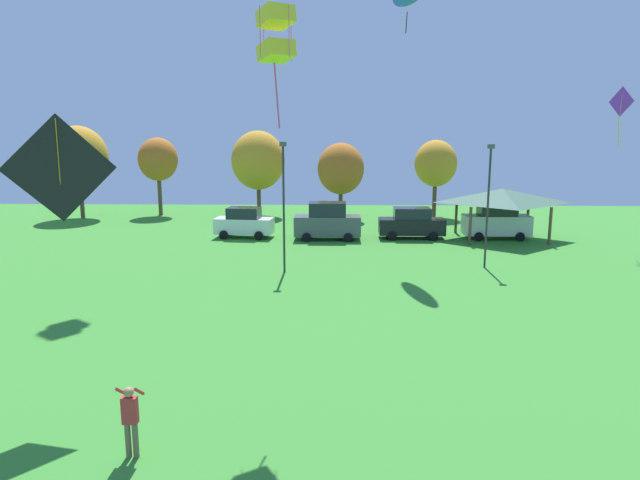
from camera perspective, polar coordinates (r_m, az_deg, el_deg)
person_standing_near_foreground at (r=14.78m, az=-18.44°, el=-16.40°), size 0.52×0.53×1.84m
kite_flying_0 at (r=41.15m, az=27.89°, el=11.93°), size 0.78×1.71×3.73m
kite_flying_6 at (r=17.34m, az=-24.60°, el=6.52°), size 2.72×1.29×2.98m
kite_flying_8 at (r=17.04m, az=-4.42°, el=19.81°), size 1.20×1.22×3.36m
parked_car_leftmost at (r=41.57m, az=-7.59°, el=1.74°), size 4.29×2.27×2.20m
parked_car_second_from_left at (r=40.41m, az=0.75°, el=1.86°), size 4.69×2.06×2.66m
parked_car_third_from_left at (r=41.37m, az=9.15°, el=1.67°), size 4.68×1.97×2.23m
parked_car_rightmost_in_row at (r=42.60m, az=17.23°, el=1.84°), size 4.67×2.02×2.67m
park_pavilion at (r=42.50m, az=17.74°, el=4.22°), size 6.95×5.85×3.60m
light_post_0 at (r=30.71m, az=-3.66°, el=3.94°), size 0.36×0.20×7.08m
light_post_1 at (r=33.07m, az=16.47°, el=3.88°), size 0.36×0.20×6.92m
treeline_tree_0 at (r=54.11m, az=-23.01°, el=7.57°), size 4.99×4.99×8.05m
treeline_tree_1 at (r=53.75m, az=-15.89°, el=7.74°), size 3.52×3.52×7.01m
treeline_tree_2 at (r=51.74m, az=-6.21°, el=7.91°), size 4.77×4.77×7.62m
treeline_tree_3 at (r=49.36m, az=2.09°, el=7.12°), size 4.00×4.00×6.60m
treeline_tree_4 at (r=51.71m, az=11.50°, el=7.49°), size 3.72×3.72×6.82m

